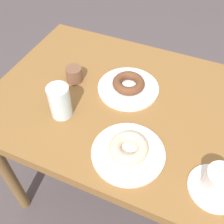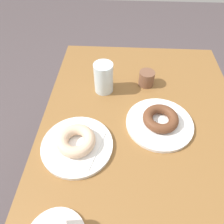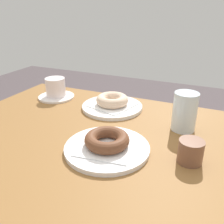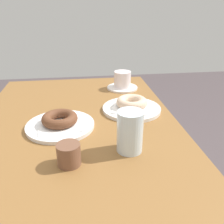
% 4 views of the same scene
% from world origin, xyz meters
% --- Properties ---
extents(table, '(1.06, 0.73, 0.71)m').
position_xyz_m(table, '(0.00, 0.00, 0.63)').
color(table, brown).
rests_on(table, ground_plane).
extents(plate_chocolate_ring, '(0.24, 0.24, 0.01)m').
position_xyz_m(plate_chocolate_ring, '(-0.04, 0.06, 0.72)').
color(plate_chocolate_ring, white).
rests_on(plate_chocolate_ring, table).
extents(napkin_chocolate_ring, '(0.17, 0.17, 0.00)m').
position_xyz_m(napkin_chocolate_ring, '(-0.04, 0.06, 0.73)').
color(napkin_chocolate_ring, white).
rests_on(napkin_chocolate_ring, plate_chocolate_ring).
extents(donut_chocolate_ring, '(0.12, 0.12, 0.03)m').
position_xyz_m(donut_chocolate_ring, '(-0.04, 0.06, 0.74)').
color(donut_chocolate_ring, brown).
rests_on(donut_chocolate_ring, napkin_chocolate_ring).
extents(plate_sugar_ring, '(0.23, 0.23, 0.01)m').
position_xyz_m(plate_sugar_ring, '(0.07, -0.22, 0.72)').
color(plate_sugar_ring, white).
rests_on(plate_sugar_ring, table).
extents(napkin_sugar_ring, '(0.18, 0.18, 0.00)m').
position_xyz_m(napkin_sugar_ring, '(0.07, -0.22, 0.73)').
color(napkin_sugar_ring, white).
rests_on(napkin_sugar_ring, plate_sugar_ring).
extents(donut_sugar_ring, '(0.12, 0.12, 0.04)m').
position_xyz_m(donut_sugar_ring, '(0.07, -0.22, 0.75)').
color(donut_sugar_ring, beige).
rests_on(donut_sugar_ring, napkin_sugar_ring).
extents(water_glass, '(0.08, 0.08, 0.12)m').
position_xyz_m(water_glass, '(-0.21, -0.15, 0.77)').
color(water_glass, silver).
rests_on(water_glass, table).
extents(coffee_cup, '(0.15, 0.15, 0.09)m').
position_xyz_m(coffee_cup, '(0.34, -0.23, 0.75)').
color(coffee_cup, white).
rests_on(coffee_cup, table).
extents(sugar_jar, '(0.06, 0.06, 0.06)m').
position_xyz_m(sugar_jar, '(-0.25, 0.02, 0.74)').
color(sugar_jar, brown).
rests_on(sugar_jar, table).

